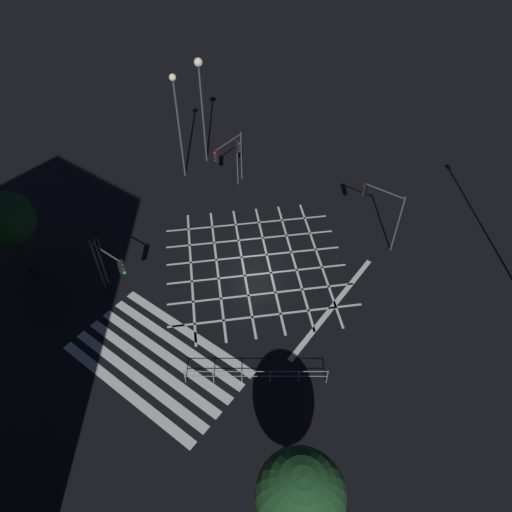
% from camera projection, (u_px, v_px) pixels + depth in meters
% --- Properties ---
extents(ground_plane, '(200.00, 200.00, 0.00)m').
position_uv_depth(ground_plane, '(256.00, 265.00, 28.82)').
color(ground_plane, black).
extents(road_markings, '(13.80, 18.06, 0.01)m').
position_uv_depth(road_markings, '(210.00, 316.00, 25.90)').
color(road_markings, silver).
rests_on(road_markings, ground_plane).
extents(traffic_light_sw_cross, '(0.36, 0.39, 3.77)m').
position_uv_depth(traffic_light_sw_cross, '(100.00, 252.00, 25.79)').
color(traffic_light_sw_cross, '#424244').
rests_on(traffic_light_sw_cross, ground_plane).
extents(traffic_light_ne_main, '(2.77, 0.36, 4.31)m').
position_uv_depth(traffic_light_ne_main, '(380.00, 204.00, 28.16)').
color(traffic_light_ne_main, '#424244').
rests_on(traffic_light_ne_main, ground_plane).
extents(traffic_light_nw_main, '(0.39, 0.36, 3.70)m').
position_uv_depth(traffic_light_nw_main, '(238.00, 153.00, 33.25)').
color(traffic_light_nw_main, '#424244').
rests_on(traffic_light_nw_main, ground_plane).
extents(traffic_light_sw_main, '(2.72, 0.36, 3.88)m').
position_uv_depth(traffic_light_sw_main, '(111.00, 265.00, 24.82)').
color(traffic_light_sw_main, '#424244').
rests_on(traffic_light_sw_main, ground_plane).
extents(traffic_light_nw_cross, '(0.36, 3.06, 3.99)m').
position_uv_depth(traffic_light_nw_cross, '(227.00, 154.00, 32.60)').
color(traffic_light_nw_cross, '#424244').
rests_on(traffic_light_nw_cross, ground_plane).
extents(street_lamp_east, '(0.50, 0.50, 8.06)m').
position_uv_depth(street_lamp_east, '(176.00, 108.00, 31.93)').
color(street_lamp_east, '#424244').
rests_on(street_lamp_east, ground_plane).
extents(street_lamp_west, '(0.63, 0.63, 8.28)m').
position_uv_depth(street_lamp_west, '(200.00, 84.00, 32.90)').
color(street_lamp_west, '#424244').
rests_on(street_lamp_west, ground_plane).
extents(street_tree_near, '(3.07, 3.07, 5.90)m').
position_uv_depth(street_tree_near, '(300.00, 495.00, 15.12)').
color(street_tree_near, '#38281C').
rests_on(street_tree_near, ground_plane).
extents(street_tree_far, '(3.20, 3.20, 5.52)m').
position_uv_depth(street_tree_far, '(6.00, 220.00, 25.93)').
color(street_tree_far, '#38281C').
rests_on(street_tree_far, ground_plane).
extents(pedestrian_railing, '(5.71, 4.25, 1.05)m').
position_uv_depth(pedestrian_railing, '(256.00, 375.00, 22.45)').
color(pedestrian_railing, gray).
rests_on(pedestrian_railing, ground_plane).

